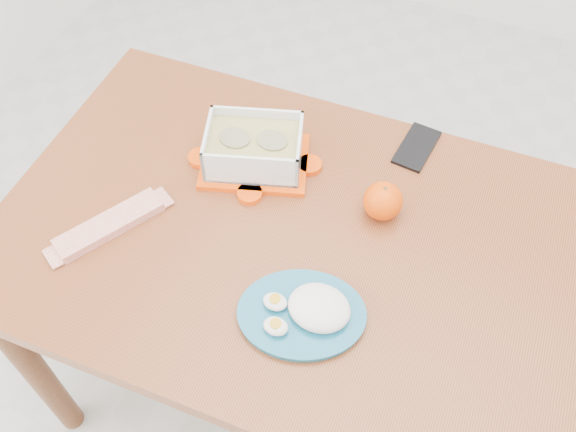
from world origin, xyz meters
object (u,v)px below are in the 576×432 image
at_px(dining_table, 288,262).
at_px(smartphone, 417,147).
at_px(food_container, 254,149).
at_px(orange_fruit, 383,201).
at_px(rice_plate, 307,311).

height_order(dining_table, smartphone, smartphone).
bearing_deg(food_container, orange_fruit, -22.14).
relative_size(dining_table, smartphone, 8.99).
distance_m(dining_table, rice_plate, 0.22).
relative_size(food_container, orange_fruit, 3.40).
height_order(food_container, smartphone, food_container).
height_order(dining_table, orange_fruit, orange_fruit).
bearing_deg(rice_plate, dining_table, 104.03).
distance_m(food_container, smartphone, 0.36).
distance_m(food_container, orange_fruit, 0.29).
xyz_separation_m(rice_plate, smartphone, (0.06, 0.48, -0.02)).
bearing_deg(food_container, rice_plate, -68.95).
xyz_separation_m(food_container, orange_fruit, (0.29, -0.01, -0.01)).
height_order(food_container, orange_fruit, food_container).
distance_m(rice_plate, smartphone, 0.48).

